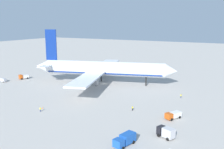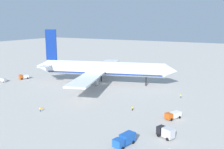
{
  "view_description": "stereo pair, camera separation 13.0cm",
  "coord_description": "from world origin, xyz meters",
  "px_view_note": "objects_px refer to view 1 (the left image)",
  "views": [
    {
      "loc": [
        64.78,
        -109.2,
        31.29
      ],
      "look_at": [
        4.42,
        0.24,
        5.3
      ],
      "focal_mm": 40.49,
      "sensor_mm": 36.0,
      "label": 1
    },
    {
      "loc": [
        64.89,
        -109.14,
        31.29
      ],
      "look_at": [
        4.42,
        0.24,
        5.3
      ],
      "focal_mm": 40.49,
      "sensor_mm": 36.0,
      "label": 2
    }
  ],
  "objects_px": {
    "service_van": "(3,80)",
    "ground_worker_0": "(40,109)",
    "service_truck_1": "(173,115)",
    "service_truck_5": "(125,139)",
    "ground_worker_2": "(132,108)",
    "service_truck_4": "(24,77)",
    "airliner": "(102,69)",
    "ground_worker_1": "(181,96)",
    "service_truck_3": "(166,132)",
    "traffic_cone_1": "(68,69)",
    "traffic_cone_2": "(160,72)",
    "traffic_cone_0": "(42,108)"
  },
  "relations": [
    {
      "from": "service_van",
      "to": "ground_worker_0",
      "type": "bearing_deg",
      "value": -25.42
    },
    {
      "from": "service_truck_1",
      "to": "service_truck_5",
      "type": "bearing_deg",
      "value": -103.75
    },
    {
      "from": "service_truck_1",
      "to": "ground_worker_2",
      "type": "height_order",
      "value": "service_truck_1"
    },
    {
      "from": "service_truck_1",
      "to": "ground_worker_0",
      "type": "bearing_deg",
      "value": -159.5
    },
    {
      "from": "service_van",
      "to": "ground_worker_0",
      "type": "distance_m",
      "value": 56.24
    },
    {
      "from": "service_truck_1",
      "to": "service_van",
      "type": "relative_size",
      "value": 1.39
    },
    {
      "from": "service_truck_4",
      "to": "ground_worker_0",
      "type": "distance_m",
      "value": 57.73
    },
    {
      "from": "airliner",
      "to": "ground_worker_1",
      "type": "relative_size",
      "value": 41.4
    },
    {
      "from": "service_truck_1",
      "to": "ground_worker_1",
      "type": "xyz_separation_m",
      "value": [
        -3.5,
        24.52,
        -0.38
      ]
    },
    {
      "from": "service_truck_3",
      "to": "traffic_cone_1",
      "type": "height_order",
      "value": "service_truck_3"
    },
    {
      "from": "airliner",
      "to": "ground_worker_1",
      "type": "height_order",
      "value": "airliner"
    },
    {
      "from": "airliner",
      "to": "service_truck_1",
      "type": "relative_size",
      "value": 11.58
    },
    {
      "from": "ground_worker_2",
      "to": "traffic_cone_1",
      "type": "bearing_deg",
      "value": 143.61
    },
    {
      "from": "service_truck_3",
      "to": "ground_worker_0",
      "type": "xyz_separation_m",
      "value": [
        -45.46,
        -1.34,
        -0.83
      ]
    },
    {
      "from": "service_truck_5",
      "to": "ground_worker_0",
      "type": "height_order",
      "value": "service_truck_5"
    },
    {
      "from": "ground_worker_1",
      "to": "traffic_cone_1",
      "type": "relative_size",
      "value": 3.2
    },
    {
      "from": "ground_worker_2",
      "to": "traffic_cone_2",
      "type": "xyz_separation_m",
      "value": [
        -13.32,
        71.84,
        -0.56
      ]
    },
    {
      "from": "service_van",
      "to": "ground_worker_2",
      "type": "relative_size",
      "value": 2.76
    },
    {
      "from": "ground_worker_0",
      "to": "ground_worker_1",
      "type": "relative_size",
      "value": 0.94
    },
    {
      "from": "service_truck_3",
      "to": "service_truck_5",
      "type": "distance_m",
      "value": 12.26
    },
    {
      "from": "service_truck_4",
      "to": "traffic_cone_2",
      "type": "distance_m",
      "value": 81.97
    },
    {
      "from": "service_truck_5",
      "to": "traffic_cone_0",
      "type": "bearing_deg",
      "value": 164.67
    },
    {
      "from": "service_truck_5",
      "to": "ground_worker_1",
      "type": "height_order",
      "value": "service_truck_5"
    },
    {
      "from": "airliner",
      "to": "traffic_cone_2",
      "type": "xyz_separation_m",
      "value": [
        17.25,
        42.52,
        -7.61
      ]
    },
    {
      "from": "airliner",
      "to": "traffic_cone_2",
      "type": "bearing_deg",
      "value": 67.92
    },
    {
      "from": "service_truck_3",
      "to": "service_truck_5",
      "type": "bearing_deg",
      "value": -130.94
    },
    {
      "from": "ground_worker_0",
      "to": "traffic_cone_2",
      "type": "xyz_separation_m",
      "value": [
        14.97,
        88.8,
        -0.56
      ]
    },
    {
      "from": "airliner",
      "to": "traffic_cone_2",
      "type": "height_order",
      "value": "airliner"
    },
    {
      "from": "service_truck_5",
      "to": "service_truck_4",
      "type": "bearing_deg",
      "value": 153.2
    },
    {
      "from": "ground_worker_1",
      "to": "ground_worker_2",
      "type": "distance_m",
      "value": 26.42
    },
    {
      "from": "traffic_cone_1",
      "to": "service_truck_3",
      "type": "bearing_deg",
      "value": -37.61
    },
    {
      "from": "traffic_cone_0",
      "to": "traffic_cone_2",
      "type": "relative_size",
      "value": 1.0
    },
    {
      "from": "airliner",
      "to": "ground_worker_0",
      "type": "height_order",
      "value": "airliner"
    },
    {
      "from": "service_truck_5",
      "to": "traffic_cone_2",
      "type": "xyz_separation_m",
      "value": [
        -22.47,
        96.72,
        -1.29
      ]
    },
    {
      "from": "ground_worker_1",
      "to": "traffic_cone_2",
      "type": "xyz_separation_m",
      "value": [
        -24.87,
        48.08,
        -0.62
      ]
    },
    {
      "from": "service_truck_5",
      "to": "traffic_cone_0",
      "type": "relative_size",
      "value": 13.04
    },
    {
      "from": "traffic_cone_1",
      "to": "ground_worker_0",
      "type": "bearing_deg",
      "value": -58.19
    },
    {
      "from": "ground_worker_1",
      "to": "ground_worker_0",
      "type": "bearing_deg",
      "value": -134.37
    },
    {
      "from": "traffic_cone_1",
      "to": "service_truck_1",
      "type": "bearing_deg",
      "value": -31.7
    },
    {
      "from": "traffic_cone_0",
      "to": "traffic_cone_1",
      "type": "bearing_deg",
      "value": 121.82
    },
    {
      "from": "service_truck_4",
      "to": "ground_worker_0",
      "type": "bearing_deg",
      "value": -36.59
    },
    {
      "from": "ground_worker_1",
      "to": "traffic_cone_1",
      "type": "distance_m",
      "value": 87.92
    },
    {
      "from": "service_truck_5",
      "to": "traffic_cone_1",
      "type": "distance_m",
      "value": 111.88
    },
    {
      "from": "ground_worker_1",
      "to": "traffic_cone_0",
      "type": "xyz_separation_m",
      "value": [
        -41.57,
        -37.91,
        -0.62
      ]
    },
    {
      "from": "ground_worker_0",
      "to": "traffic_cone_0",
      "type": "bearing_deg",
      "value": 121.58
    },
    {
      "from": "service_van",
      "to": "traffic_cone_1",
      "type": "height_order",
      "value": "service_van"
    },
    {
      "from": "service_truck_5",
      "to": "traffic_cone_1",
      "type": "relative_size",
      "value": 13.04
    },
    {
      "from": "ground_worker_2",
      "to": "traffic_cone_1",
      "type": "relative_size",
      "value": 2.99
    },
    {
      "from": "service_truck_5",
      "to": "traffic_cone_2",
      "type": "bearing_deg",
      "value": 103.08
    },
    {
      "from": "service_truck_1",
      "to": "traffic_cone_2",
      "type": "height_order",
      "value": "service_truck_1"
    }
  ]
}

